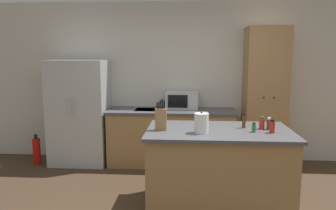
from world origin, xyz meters
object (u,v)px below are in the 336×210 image
pantry_cabinet (264,98)px  kettle (201,123)px  spice_bottle_short_red (244,121)px  fire_extinguisher (37,151)px  spice_bottle_amber_oil (269,124)px  microwave (182,100)px  spice_bottle_pale_salt (272,127)px  refrigerator (80,112)px  knife_block (161,119)px  spice_bottle_tall_dark (262,123)px  spice_bottle_green_herb (254,128)px

pantry_cabinet → kettle: 1.99m
spice_bottle_short_red → fire_extinguisher: size_ratio=0.37×
pantry_cabinet → spice_bottle_amber_oil: bearing=-100.3°
pantry_cabinet → fire_extinguisher: (-3.61, -0.20, -0.87)m
microwave → spice_bottle_pale_salt: bearing=-59.7°
refrigerator → knife_block: refrigerator is taller
pantry_cabinet → kettle: (-1.03, -1.70, -0.06)m
spice_bottle_tall_dark → spice_bottle_green_herb: spice_bottle_tall_dark is taller
kettle → spice_bottle_amber_oil: bearing=15.5°
spice_bottle_short_red → spice_bottle_amber_oil: spice_bottle_short_red is taller
spice_bottle_tall_dark → spice_bottle_amber_oil: bearing=-14.9°
knife_block → spice_bottle_tall_dark: knife_block is taller
spice_bottle_tall_dark → spice_bottle_short_red: 0.20m
knife_block → spice_bottle_short_red: size_ratio=1.94×
refrigerator → fire_extinguisher: (-0.69, -0.14, -0.62)m
pantry_cabinet → spice_bottle_tall_dark: pantry_cabinet is taller
microwave → kettle: bearing=-81.8°
spice_bottle_short_red → spice_bottle_tall_dark: bearing=-14.2°
pantry_cabinet → spice_bottle_tall_dark: 1.52m
pantry_cabinet → spice_bottle_green_herb: size_ratio=20.51×
spice_bottle_green_herb → fire_extinguisher: spice_bottle_green_herb is taller
spice_bottle_green_herb → kettle: 0.57m
fire_extinguisher → spice_bottle_amber_oil: bearing=-21.1°
refrigerator → fire_extinguisher: bearing=-168.3°
refrigerator → spice_bottle_short_red: size_ratio=9.30×
knife_block → refrigerator: bearing=133.2°
microwave → kettle: 1.81m
pantry_cabinet → knife_block: (-1.47, -1.60, -0.03)m
pantry_cabinet → knife_block: pantry_cabinet is taller
pantry_cabinet → spice_bottle_short_red: (-0.54, -1.42, -0.08)m
kettle → knife_block: bearing=167.1°
refrigerator → pantry_cabinet: (2.92, 0.06, 0.25)m
spice_bottle_green_herb → spice_bottle_pale_salt: 0.19m
kettle → fire_extinguisher: 3.10m
knife_block → spice_bottle_tall_dark: size_ratio=2.45×
microwave → spice_bottle_tall_dark: 1.82m
spice_bottle_green_herb → refrigerator: bearing=147.3°
knife_block → spice_bottle_tall_dark: bearing=6.5°
spice_bottle_tall_dark → fire_extinguisher: bearing=158.7°
spice_bottle_amber_oil → spice_bottle_pale_salt: (-0.00, -0.16, 0.00)m
refrigerator → fire_extinguisher: 0.94m
knife_block → spice_bottle_pale_salt: 1.20m
spice_bottle_short_red → spice_bottle_green_herb: bearing=-71.2°
refrigerator → pantry_cabinet: bearing=1.1°
spice_bottle_pale_salt → kettle: (-0.76, -0.05, 0.04)m
pantry_cabinet → spice_bottle_amber_oil: pantry_cabinet is taller
pantry_cabinet → spice_bottle_short_red: size_ratio=12.11×
pantry_cabinet → spice_bottle_tall_dark: (-0.34, -1.47, -0.10)m
knife_block → microwave: bearing=83.7°
refrigerator → spice_bottle_amber_oil: size_ratio=12.10×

